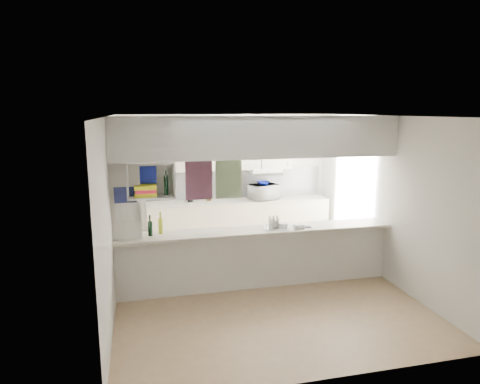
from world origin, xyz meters
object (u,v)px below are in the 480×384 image
object	(u,v)px
bowl	(263,183)
dish_rack	(276,223)
microwave	(264,192)
wine_bottles	(156,227)

from	to	relation	value
bowl	dish_rack	xyz separation A→B (m)	(-0.40, -2.06, -0.26)
bowl	dish_rack	bearing A→B (deg)	-100.97
microwave	bowl	distance (m)	0.19
bowl	wine_bottles	xyz separation A→B (m)	(-2.19, -1.99, -0.22)
wine_bottles	dish_rack	bearing A→B (deg)	-2.12
dish_rack	wine_bottles	world-z (taller)	wine_bottles
dish_rack	wine_bottles	size ratio (longest dim) A/B	1.30
microwave	wine_bottles	distance (m)	2.99
bowl	dish_rack	size ratio (longest dim) A/B	0.61
microwave	wine_bottles	xyz separation A→B (m)	(-2.21, -2.01, -0.04)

